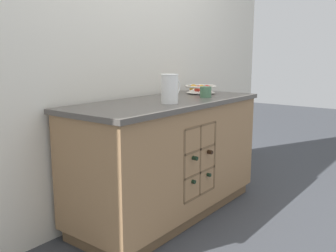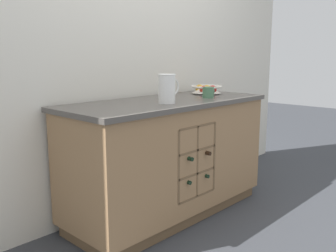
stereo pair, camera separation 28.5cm
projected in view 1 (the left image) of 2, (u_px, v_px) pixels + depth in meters
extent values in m
plane|color=#383A3F|center=(168.00, 213.00, 2.98)|extent=(14.00, 14.00, 0.00)
cube|color=silver|center=(130.00, 50.00, 2.97)|extent=(4.40, 0.06, 2.55)
cube|color=brown|center=(168.00, 207.00, 2.97)|extent=(1.60, 0.57, 0.09)
cube|color=#99724C|center=(168.00, 155.00, 2.89)|extent=(1.66, 0.63, 0.78)
cube|color=#514C47|center=(168.00, 102.00, 2.82)|extent=(1.70, 0.67, 0.03)
cube|color=brown|center=(189.00, 159.00, 2.74)|extent=(0.40, 0.01, 0.52)
cube|color=brown|center=(179.00, 166.00, 2.55)|extent=(0.02, 0.10, 0.52)
cube|color=brown|center=(209.00, 154.00, 2.86)|extent=(0.02, 0.10, 0.52)
cube|color=brown|center=(194.00, 194.00, 2.76)|extent=(0.40, 0.10, 0.02)
cube|color=brown|center=(195.00, 171.00, 2.72)|extent=(0.40, 0.10, 0.02)
cube|color=brown|center=(195.00, 148.00, 2.69)|extent=(0.40, 0.10, 0.02)
cube|color=brown|center=(195.00, 125.00, 2.66)|extent=(0.40, 0.10, 0.02)
cube|color=brown|center=(195.00, 160.00, 2.71)|extent=(0.02, 0.10, 0.52)
cylinder|color=black|center=(172.00, 177.00, 2.73)|extent=(0.08, 0.22, 0.08)
cylinder|color=black|center=(190.00, 181.00, 2.64)|extent=(0.03, 0.09, 0.03)
cylinder|color=black|center=(189.00, 170.00, 2.88)|extent=(0.07, 0.21, 0.07)
cylinder|color=black|center=(205.00, 174.00, 2.79)|extent=(0.03, 0.09, 0.03)
cylinder|color=black|center=(174.00, 154.00, 2.69)|extent=(0.08, 0.21, 0.08)
cylinder|color=black|center=(192.00, 158.00, 2.60)|extent=(0.03, 0.09, 0.03)
cylinder|color=black|center=(191.00, 149.00, 2.84)|extent=(0.08, 0.20, 0.08)
cylinder|color=black|center=(207.00, 152.00, 2.75)|extent=(0.03, 0.09, 0.03)
cylinder|color=silver|center=(201.00, 93.00, 3.28)|extent=(0.12, 0.12, 0.01)
cone|color=silver|center=(201.00, 89.00, 3.28)|extent=(0.25, 0.25, 0.06)
torus|color=silver|center=(201.00, 86.00, 3.27)|extent=(0.27, 0.27, 0.02)
sphere|color=gold|center=(201.00, 89.00, 3.29)|extent=(0.07, 0.07, 0.07)
sphere|color=red|center=(198.00, 89.00, 3.22)|extent=(0.07, 0.07, 0.07)
sphere|color=red|center=(207.00, 89.00, 3.24)|extent=(0.07, 0.07, 0.07)
sphere|color=gold|center=(193.00, 88.00, 3.31)|extent=(0.07, 0.07, 0.07)
cylinder|color=white|center=(170.00, 89.00, 2.60)|extent=(0.12, 0.12, 0.21)
torus|color=white|center=(170.00, 75.00, 2.58)|extent=(0.12, 0.12, 0.01)
torus|color=white|center=(175.00, 87.00, 2.65)|extent=(0.12, 0.01, 0.12)
cylinder|color=#4C7A56|center=(206.00, 92.00, 2.98)|extent=(0.09, 0.09, 0.09)
torus|color=#4C7A56|center=(209.00, 91.00, 3.02)|extent=(0.07, 0.01, 0.07)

